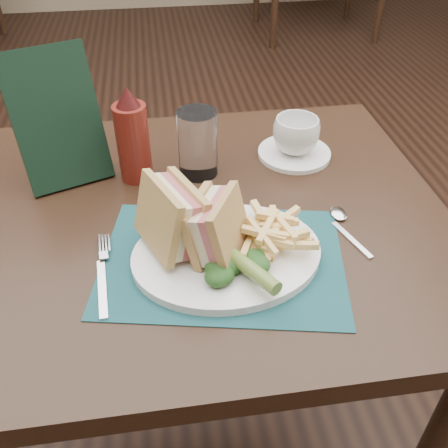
% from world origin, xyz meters
% --- Properties ---
extents(floor, '(7.00, 7.00, 0.00)m').
position_xyz_m(floor, '(0.00, 0.00, 0.00)').
color(floor, black).
rests_on(floor, ground).
extents(wall_back, '(6.00, 0.00, 6.00)m').
position_xyz_m(wall_back, '(0.00, 3.50, 0.00)').
color(wall_back, tan).
rests_on(wall_back, ground).
extents(table_main, '(0.90, 0.75, 0.75)m').
position_xyz_m(table_main, '(0.00, -0.50, 0.38)').
color(table_main, black).
rests_on(table_main, ground).
extents(placemat, '(0.43, 0.34, 0.00)m').
position_xyz_m(placemat, '(0.03, -0.63, 0.75)').
color(placemat, '#164448').
rests_on(placemat, table_main).
extents(plate, '(0.32, 0.26, 0.01)m').
position_xyz_m(plate, '(0.04, -0.63, 0.76)').
color(plate, white).
rests_on(plate, placemat).
extents(sandwich_half_a, '(0.12, 0.14, 0.12)m').
position_xyz_m(sandwich_half_a, '(-0.06, -0.61, 0.83)').
color(sandwich_half_a, tan).
rests_on(sandwich_half_a, plate).
extents(sandwich_half_b, '(0.12, 0.13, 0.11)m').
position_xyz_m(sandwich_half_b, '(0.00, -0.62, 0.82)').
color(sandwich_half_b, tan).
rests_on(sandwich_half_b, plate).
extents(kale_garnish, '(0.11, 0.08, 0.03)m').
position_xyz_m(kale_garnish, '(0.04, -0.68, 0.78)').
color(kale_garnish, '#183A15').
rests_on(kale_garnish, plate).
extents(pickle_spear, '(0.08, 0.11, 0.03)m').
position_xyz_m(pickle_spear, '(0.06, -0.69, 0.79)').
color(pickle_spear, '#59752C').
rests_on(pickle_spear, plate).
extents(fries_pile, '(0.18, 0.20, 0.05)m').
position_xyz_m(fries_pile, '(0.11, -0.62, 0.79)').
color(fries_pile, '#FDD47E').
rests_on(fries_pile, plate).
extents(fork, '(0.05, 0.17, 0.01)m').
position_xyz_m(fork, '(-0.15, -0.64, 0.76)').
color(fork, silver).
rests_on(fork, placemat).
extents(spoon, '(0.08, 0.15, 0.01)m').
position_xyz_m(spoon, '(0.25, -0.59, 0.76)').
color(spoon, silver).
rests_on(spoon, table_main).
extents(saucer, '(0.17, 0.17, 0.01)m').
position_xyz_m(saucer, '(0.22, -0.34, 0.76)').
color(saucer, white).
rests_on(saucer, table_main).
extents(coffee_cup, '(0.13, 0.13, 0.07)m').
position_xyz_m(coffee_cup, '(0.22, -0.34, 0.80)').
color(coffee_cup, white).
rests_on(coffee_cup, saucer).
extents(drinking_glass, '(0.10, 0.10, 0.13)m').
position_xyz_m(drinking_glass, '(0.02, -0.37, 0.81)').
color(drinking_glass, white).
rests_on(drinking_glass, table_main).
extents(ketchup_bottle, '(0.08, 0.08, 0.19)m').
position_xyz_m(ketchup_bottle, '(-0.10, -0.37, 0.84)').
color(ketchup_bottle, '#5D1710').
rests_on(ketchup_bottle, table_main).
extents(check_presenter, '(0.18, 0.14, 0.25)m').
position_xyz_m(check_presenter, '(-0.23, -0.35, 0.87)').
color(check_presenter, black).
rests_on(check_presenter, table_main).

